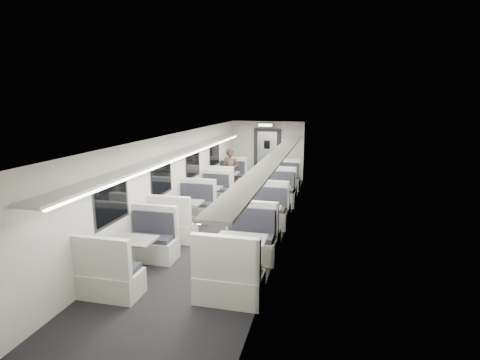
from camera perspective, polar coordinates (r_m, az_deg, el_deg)
The scene contains 19 objects.
room at distance 9.88m, azimuth -1.48°, elevation 0.04°, with size 3.24×12.24×2.64m.
booth_left_a at distance 13.29m, azimuth -2.13°, elevation -0.40°, with size 1.06×2.15×1.15m.
booth_left_b at distance 11.44m, azimuth -4.81°, elevation -2.70°, with size 0.96×1.94×1.04m.
booth_left_c at distance 9.73m, azimuth -8.30°, elevation -5.31°, with size 1.04×2.11×1.13m.
booth_left_d at distance 7.48m, azimuth -15.99°, elevation -11.18°, with size 1.03×2.10×1.12m.
booth_right_a at distance 13.17m, azimuth 6.61°, elevation -0.62°, with size 1.03×2.10×1.12m.
booth_right_b at distance 10.99m, azimuth 5.17°, elevation -3.03°, with size 1.11×2.25×1.21m.
booth_right_c at distance 9.07m, azimuth 3.28°, elevation -6.40°, with size 1.08×2.18×1.17m.
booth_right_d at distance 7.10m, azimuth 0.11°, elevation -11.71°, with size 1.12×2.26×1.21m.
passenger at distance 13.16m, azimuth -1.47°, elevation 1.36°, with size 0.59×0.39×1.61m, color black.
window_a at distance 13.48m, azimuth -3.88°, elevation 3.94°, with size 0.02×1.18×0.84m, color black.
window_b at distance 11.42m, azimuth -7.16°, elevation 2.37°, with size 0.02×1.18×0.84m, color black.
window_c at distance 9.44m, azimuth -11.84°, elevation 0.12°, with size 0.02×1.18×0.84m, color black.
window_d at distance 7.56m, azimuth -18.92°, elevation -3.28°, with size 0.02×1.18×0.84m, color black.
luggage_rack_left at distance 9.87m, azimuth -8.97°, elevation 4.10°, with size 0.46×10.40×0.09m.
luggage_rack_right at distance 9.22m, azimuth 5.51°, elevation 3.63°, with size 0.46×10.40×0.09m.
vestibule_door at distance 15.63m, azimuth 4.14°, elevation 3.93°, with size 1.10×0.13×2.10m.
exit_sign at distance 15.02m, azimuth 3.91°, elevation 8.36°, with size 0.62×0.12×0.16m.
wall_notice at distance 15.45m, azimuth 6.92°, elevation 5.50°, with size 0.32×0.02×0.40m, color white.
Camera 1 is at (2.50, -9.33, 3.28)m, focal length 28.00 mm.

